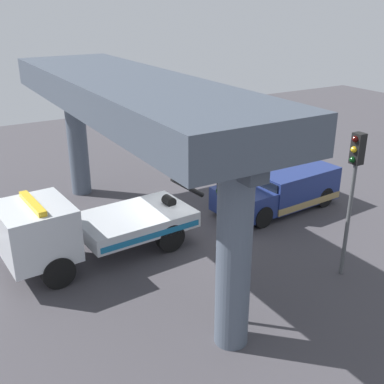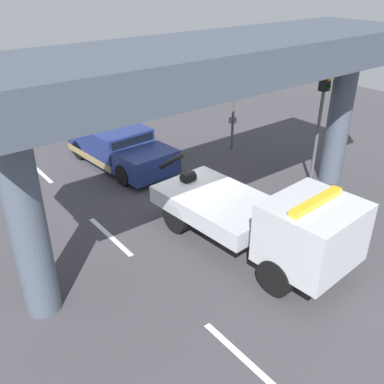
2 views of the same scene
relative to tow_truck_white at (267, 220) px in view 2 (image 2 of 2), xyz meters
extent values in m
cube|color=#423F44|center=(-3.65, -0.05, -1.25)|extent=(60.00, 40.00, 0.10)
cube|color=silver|center=(-9.65, -3.05, -1.20)|extent=(2.60, 0.16, 0.01)
cube|color=silver|center=(-3.65, -3.05, -1.20)|extent=(2.60, 0.16, 0.01)
cube|color=silver|center=(2.35, -3.05, -1.20)|extent=(2.60, 0.16, 0.01)
cube|color=silver|center=(-1.92, -0.13, -0.28)|extent=(3.99, 2.65, 0.55)
cube|color=silver|center=(1.40, 0.09, 0.27)|extent=(2.20, 2.43, 1.65)
cube|color=black|center=(2.01, 0.13, 0.64)|extent=(0.21, 2.21, 0.66)
cube|color=#196B9E|center=(-2.00, 1.07, -0.36)|extent=(3.64, 0.26, 0.20)
cylinder|color=black|center=(-4.11, -0.27, 0.46)|extent=(1.42, 0.27, 1.07)
cylinder|color=black|center=(-3.31, -0.22, 0.12)|extent=(0.39, 0.47, 0.36)
cube|color=yellow|center=(1.40, 0.09, 1.18)|extent=(0.37, 1.93, 0.16)
cylinder|color=black|center=(1.13, 1.12, -0.70)|extent=(1.02, 0.39, 1.00)
cylinder|color=black|center=(1.26, -0.96, -0.70)|extent=(1.02, 0.39, 1.00)
cylinder|color=black|center=(-2.76, 0.86, -0.70)|extent=(1.02, 0.39, 1.00)
cylinder|color=black|center=(-2.62, -1.22, -0.70)|extent=(1.02, 0.39, 1.00)
cube|color=navy|center=(-8.96, -0.10, -0.30)|extent=(3.59, 2.42, 1.35)
cube|color=navy|center=(-6.38, 0.08, -0.50)|extent=(1.86, 2.22, 0.95)
cube|color=black|center=(-7.22, 0.02, 0.00)|extent=(0.19, 1.94, 0.59)
cube|color=#9E8451|center=(-8.96, -0.10, -0.79)|extent=(3.61, 2.44, 0.28)
cylinder|color=black|center=(-6.59, 1.02, -0.78)|extent=(0.86, 0.33, 0.84)
cylinder|color=black|center=(-6.46, -0.89, -0.78)|extent=(0.86, 0.33, 0.84)
cylinder|color=black|center=(-9.98, 0.80, -0.78)|extent=(0.86, 0.33, 0.84)
cylinder|color=black|center=(-9.85, -1.12, -0.78)|extent=(0.86, 0.33, 0.84)
cylinder|color=#4C5666|center=(-1.88, 5.71, 1.20)|extent=(0.84, 0.84, 4.80)
cylinder|color=#4C5666|center=(-1.88, -5.81, 1.20)|extent=(0.84, 0.84, 4.80)
cube|color=#414956|center=(-1.88, -0.05, 4.09)|extent=(3.60, 13.52, 0.98)
cube|color=#353C47|center=(-1.88, -0.05, 3.42)|extent=(0.50, 13.12, 0.36)
cylinder|color=#515456|center=(-6.65, 4.89, 0.61)|extent=(0.12, 0.12, 3.62)
cube|color=black|center=(-6.65, 4.89, 2.87)|extent=(0.28, 0.32, 0.90)
sphere|color=#360605|center=(-6.49, 4.89, 3.17)|extent=(0.18, 0.18, 0.18)
sphere|color=gold|center=(-6.49, 4.89, 2.87)|extent=(0.18, 0.18, 0.18)
sphere|color=black|center=(-6.49, 4.89, 2.57)|extent=(0.18, 0.18, 0.18)
cylinder|color=#515456|center=(-2.15, 4.89, 0.60)|extent=(0.12, 0.12, 3.60)
cube|color=black|center=(-2.15, 4.89, 2.85)|extent=(0.28, 0.32, 0.90)
sphere|color=#360605|center=(-1.99, 4.89, 3.15)|extent=(0.18, 0.18, 0.18)
sphere|color=gold|center=(-1.99, 4.89, 2.85)|extent=(0.18, 0.18, 0.18)
sphere|color=black|center=(-1.99, 4.89, 2.55)|extent=(0.18, 0.18, 0.18)
cone|color=orange|center=(-4.47, 1.78, -0.92)|extent=(0.42, 0.42, 0.56)
cube|color=black|center=(-4.47, 1.78, -1.19)|extent=(0.47, 0.47, 0.03)
camera|label=1|loc=(3.89, 13.52, 6.76)|focal=44.40mm
camera|label=2|loc=(6.58, -7.82, 6.21)|focal=39.58mm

